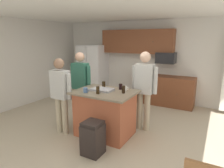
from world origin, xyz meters
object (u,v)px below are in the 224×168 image
at_px(microwave_over_range, 166,58).
at_px(person_guest_by_door, 144,86).
at_px(serving_tray, 102,90).
at_px(mug_blue_stoneware, 86,90).
at_px(refrigerator, 93,70).
at_px(tumbler_amber, 104,84).
at_px(mug_ceramic_white, 125,88).
at_px(trash_bin, 93,138).
at_px(kitchen_island, 105,113).
at_px(glass_dark_ale, 121,87).
at_px(glass_short_whisky, 123,89).
at_px(glass_pilsner, 98,90).
at_px(person_host_foreground, 81,82).
at_px(person_guest_right, 61,91).

distance_m(microwave_over_range, person_guest_by_door, 2.07).
bearing_deg(serving_tray, mug_blue_stoneware, -125.84).
relative_size(refrigerator, tumbler_amber, 13.82).
relative_size(microwave_over_range, mug_blue_stoneware, 4.22).
relative_size(mug_ceramic_white, trash_bin, 0.21).
bearing_deg(trash_bin, kitchen_island, 104.56).
bearing_deg(glass_dark_ale, mug_blue_stoneware, -131.70).
bearing_deg(glass_dark_ale, person_guest_by_door, 40.01).
distance_m(glass_short_whisky, glass_pilsner, 0.51).
relative_size(mug_ceramic_white, mug_blue_stoneware, 0.94).
xyz_separation_m(person_host_foreground, glass_pilsner, (0.86, -0.57, 0.04)).
distance_m(person_host_foreground, glass_pilsner, 1.03).
distance_m(person_host_foreground, glass_dark_ale, 1.10).
bearing_deg(mug_blue_stoneware, mug_ceramic_white, 39.30).
xyz_separation_m(mug_blue_stoneware, trash_bin, (0.48, -0.47, -0.71)).
distance_m(tumbler_amber, serving_tray, 0.29).
bearing_deg(kitchen_island, serving_tray, 166.78).
bearing_deg(trash_bin, refrigerator, 124.27).
relative_size(tumbler_amber, trash_bin, 0.21).
xyz_separation_m(kitchen_island, person_host_foreground, (-0.88, 0.33, 0.50)).
relative_size(tumbler_amber, glass_short_whisky, 0.89).
bearing_deg(refrigerator, serving_tray, -51.98).
bearing_deg(glass_pilsner, glass_dark_ale, 65.44).
xyz_separation_m(person_host_foreground, glass_dark_ale, (1.10, -0.05, 0.03)).
distance_m(microwave_over_range, trash_bin, 3.60).
distance_m(refrigerator, serving_tray, 3.19).
bearing_deg(mug_ceramic_white, person_host_foreground, 175.55).
relative_size(mug_blue_stoneware, serving_tray, 0.30).
bearing_deg(microwave_over_range, glass_pilsner, -101.49).
bearing_deg(glass_short_whisky, mug_blue_stoneware, -154.32).
bearing_deg(person_guest_by_door, trash_bin, 27.44).
relative_size(mug_blue_stoneware, glass_pilsner, 0.89).
distance_m(refrigerator, person_host_foreground, 2.48).
height_order(person_host_foreground, mug_ceramic_white, person_host_foreground).
bearing_deg(glass_short_whisky, person_host_foreground, 167.48).
relative_size(microwave_over_range, glass_short_whisky, 3.84).
bearing_deg(mug_ceramic_white, kitchen_island, -145.25).
distance_m(person_guest_by_door, glass_dark_ale, 0.53).
height_order(kitchen_island, mug_ceramic_white, mug_ceramic_white).
relative_size(microwave_over_range, glass_dark_ale, 4.65).
bearing_deg(person_host_foreground, glass_dark_ale, 18.29).
bearing_deg(microwave_over_range, mug_ceramic_white, -95.20).
height_order(glass_dark_ale, mug_ceramic_white, glass_dark_ale).
height_order(mug_ceramic_white, glass_pilsner, glass_pilsner).
distance_m(kitchen_island, person_guest_right, 1.04).
bearing_deg(glass_pilsner, refrigerator, 126.11).
xyz_separation_m(tumbler_amber, glass_pilsner, (0.17, -0.51, 0.01)).
distance_m(person_guest_by_door, glass_pilsner, 1.07).
bearing_deg(mug_blue_stoneware, serving_tray, 54.16).
height_order(person_guest_by_door, glass_short_whisky, person_guest_by_door).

